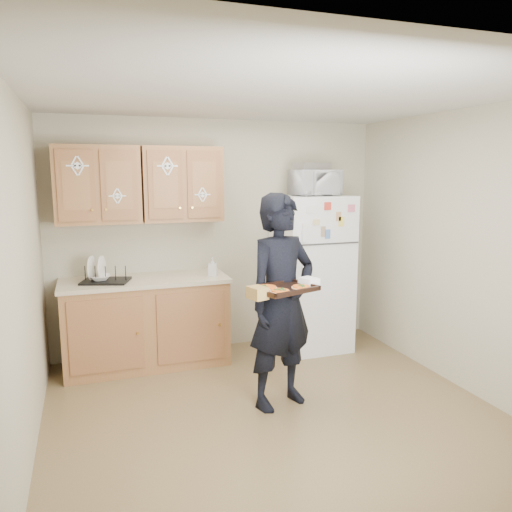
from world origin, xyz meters
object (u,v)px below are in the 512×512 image
object	(u,v)px
person	(282,302)
baking_tray	(284,289)
microwave	(315,183)
refrigerator	(311,273)
dish_rack	(105,273)

from	to	relation	value
person	baking_tray	world-z (taller)	person
baking_tray	microwave	xyz separation A→B (m)	(0.93, 1.43, 0.76)
refrigerator	microwave	xyz separation A→B (m)	(-0.00, -0.05, 0.99)
person	dish_rack	distance (m)	1.81
person	microwave	size ratio (longest dim) A/B	3.65
person	baking_tray	size ratio (longest dim) A/B	3.96
baking_tray	microwave	world-z (taller)	microwave
refrigerator	baking_tray	bearing A→B (deg)	-122.02
baking_tray	person	bearing A→B (deg)	53.62
person	microwave	distance (m)	1.70
person	refrigerator	bearing A→B (deg)	36.97
refrigerator	dish_rack	world-z (taller)	refrigerator
baking_tray	dish_rack	distance (m)	1.95
baking_tray	dish_rack	size ratio (longest dim) A/B	1.05
microwave	refrigerator	bearing A→B (deg)	81.48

